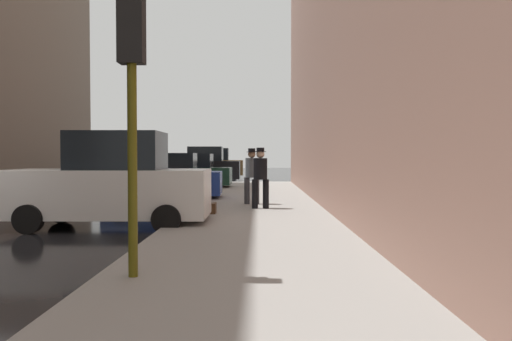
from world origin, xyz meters
TOP-DOWN VIEW (x-y plane):
  - sidewalk at (6.00, 0.00)m, footprint 4.00×40.00m
  - parked_white_van at (2.65, 1.78)m, footprint 4.61×2.08m
  - parked_blue_sedan at (2.65, 8.46)m, footprint 4.25×2.16m
  - parked_dark_green_sedan at (2.65, 14.86)m, footprint 4.23×2.12m
  - parked_black_suv at (2.65, 20.88)m, footprint 4.61×2.08m
  - parked_bronze_suv at (2.65, 26.97)m, footprint 4.63×2.11m
  - fire_hydrant at (4.45, 3.97)m, footprint 0.42×0.22m
  - traffic_light at (4.50, -3.54)m, footprint 0.32×0.32m
  - pedestrian_with_beanie at (5.87, 6.03)m, footprint 0.53×0.50m
  - pedestrian_with_fedora at (6.14, 4.69)m, footprint 0.51×0.42m
  - duffel_bag at (4.79, 3.46)m, footprint 0.32×0.44m

SIDE VIEW (x-z plane):
  - sidewalk at x=6.00m, z-range 0.00..0.15m
  - duffel_bag at x=4.79m, z-range 0.15..0.43m
  - fire_hydrant at x=4.45m, z-range 0.15..0.85m
  - parked_blue_sedan at x=2.65m, z-range -0.05..1.74m
  - parked_dark_green_sedan at x=2.65m, z-range -0.05..1.74m
  - parked_white_van at x=2.65m, z-range -0.09..2.16m
  - parked_black_suv at x=2.65m, z-range -0.09..2.16m
  - parked_bronze_suv at x=2.65m, z-range -0.09..2.16m
  - pedestrian_with_beanie at x=5.87m, z-range 0.25..2.02m
  - pedestrian_with_fedora at x=6.14m, z-range 0.25..2.02m
  - traffic_light at x=4.50m, z-range 0.96..4.56m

